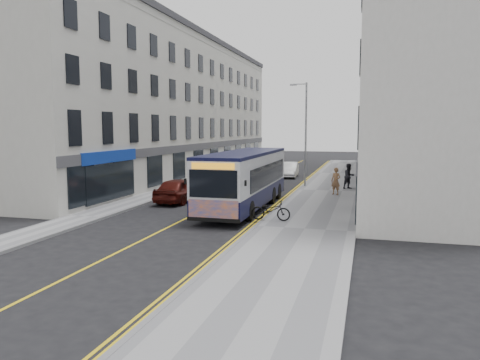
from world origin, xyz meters
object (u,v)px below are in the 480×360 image
Objects in this scene: bicycle at (271,210)px; pedestrian_far at (349,176)px; streetlamp at (305,131)px; city_bus at (245,178)px; car_white at (289,170)px; pedestrian_near at (336,181)px; car_maroon at (179,190)px.

pedestrian_far is at bearing -13.35° from bicycle.
streetlamp is 14.32m from bicycle.
city_bus is at bearing -158.61° from pedestrian_far.
car_white is at bearing 86.54° from pedestrian_far.
car_white is at bearing 107.79° from streetlamp.
streetlamp is at bearing 147.66° from pedestrian_near.
streetlamp is 1.78× the size of car_maroon.
bicycle is 21.36m from car_white.
car_white is 0.94× the size of car_maroon.
car_maroon is at bearing -127.56° from pedestrian_near.
car_white is 16.95m from car_maroon.
car_white is (-2.37, 7.39, -3.68)m from streetlamp.
car_white is at bearing 7.22° from bicycle.
pedestrian_far is 9.90m from car_white.
car_maroon is at bearing 55.16° from bicycle.
bicycle is (0.23, -13.81, -3.76)m from streetlamp.
pedestrian_far is 13.04m from car_maroon.
pedestrian_near is at bearing -141.72° from pedestrian_far.
bicycle is at bearing -89.04° from streetlamp.
city_bus reaches higher than pedestrian_far.
car_white is (-5.78, 8.03, -0.36)m from pedestrian_far.
pedestrian_far reaches higher than car_white.
streetlamp is 5.84m from pedestrian_near.
pedestrian_far is at bearing 101.18° from pedestrian_near.
city_bus is 6.02× the size of pedestrian_far.
car_maroon reaches higher than bicycle.
pedestrian_near is 0.41× the size of car_maroon.
pedestrian_far is (0.74, 3.32, 0.02)m from pedestrian_near.
pedestrian_far is (5.43, 9.64, -0.73)m from city_bus.
car_white is at bearing 137.64° from pedestrian_near.
car_maroon is at bearing -179.14° from pedestrian_far.
bicycle is 10.15m from pedestrian_near.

